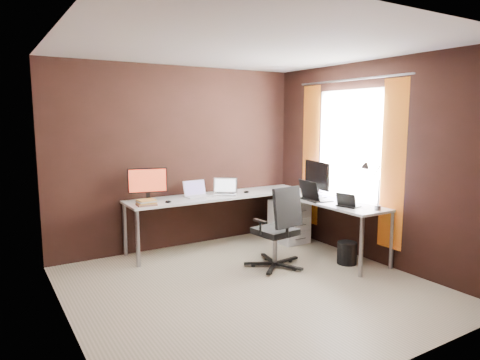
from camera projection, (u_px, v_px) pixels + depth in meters
name	position (u px, v px, depth m)	size (l,w,h in m)	color
room	(273.00, 166.00, 4.64)	(3.60, 3.60, 2.50)	tan
desk	(260.00, 201.00, 5.80)	(2.65, 2.25, 0.73)	white
drawer_pedestal	(289.00, 221.00, 6.25)	(0.42, 0.50, 0.60)	white
monitor_left	(148.00, 183.00, 5.48)	(0.49, 0.19, 0.43)	black
monitor_right	(317.00, 177.00, 5.78)	(0.19, 0.59, 0.49)	black
laptop_white	(196.00, 193.00, 5.83)	(0.34, 0.25, 0.22)	white
laptop_silver	(225.00, 191.00, 6.02)	(0.41, 0.39, 0.23)	silver
laptop_black_big	(313.00, 196.00, 5.59)	(0.33, 0.43, 0.26)	black
laptop_black_small	(347.00, 204.00, 5.17)	(0.24, 0.29, 0.17)	black
book_stack	(146.00, 203.00, 5.25)	(0.25, 0.20, 0.07)	#91624E
mouse_left	(168.00, 202.00, 5.40)	(0.08, 0.05, 0.03)	black
mouse_corner	(246.00, 192.00, 6.11)	(0.09, 0.06, 0.03)	black
desk_lamp	(371.00, 180.00, 4.96)	(0.19, 0.21, 0.56)	slate
office_chair	(277.00, 244.00, 5.15)	(0.56, 0.56, 1.01)	black
wastebasket	(347.00, 253.00, 5.30)	(0.24, 0.24, 0.28)	black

